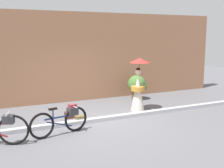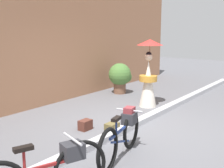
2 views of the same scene
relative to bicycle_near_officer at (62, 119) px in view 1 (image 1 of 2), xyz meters
The scene contains 8 objects.
ground_plane 1.56m from the bicycle_near_officer, 26.29° to the left, with size 30.00×30.00×0.00m, color slate.
building_wall 4.29m from the bicycle_near_officer, 70.68° to the left, with size 14.00×0.40×3.55m, color #9E6B4C.
sidewalk_curb 1.54m from the bicycle_near_officer, 26.29° to the left, with size 14.00×0.20×0.12m, color #B2B2B7.
bicycle_near_officer is the anchor object (origin of this frame).
person_with_parasol 3.40m from the bicycle_near_officer, 22.39° to the left, with size 0.71×0.71×1.86m.
potted_plant_by_door 4.93m from the bicycle_near_officer, 35.40° to the left, with size 0.77×0.75×1.02m.
backpack_on_pavement 1.55m from the bicycle_near_officer, 65.98° to the left, with size 0.27×0.20×0.22m.
backpack_spare 1.18m from the bicycle_near_officer, 45.18° to the left, with size 0.28×0.21×0.22m.
Camera 1 is at (-3.36, -7.97, 2.64)m, focal length 46.33 mm.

